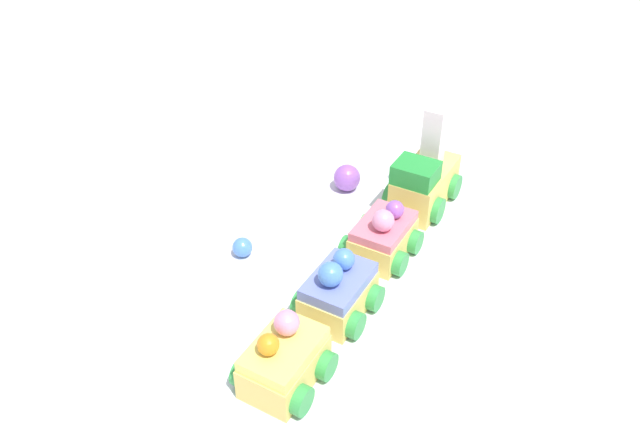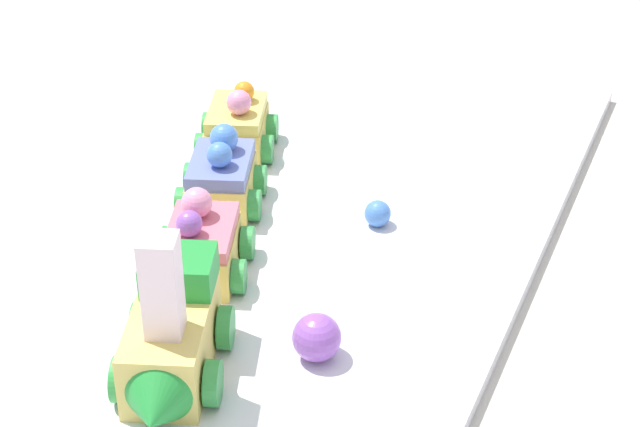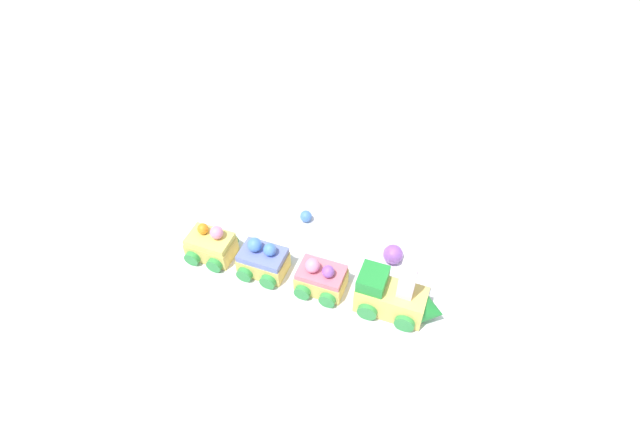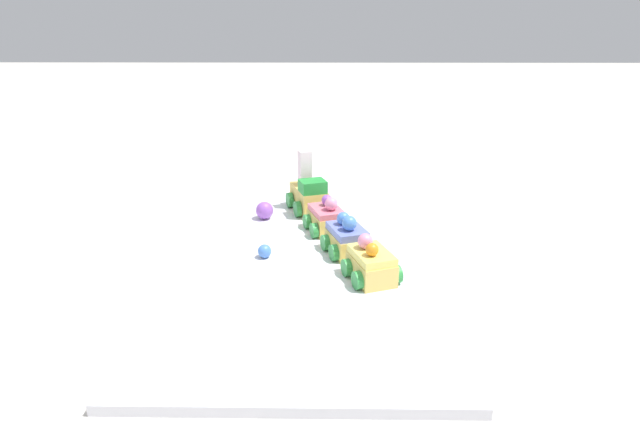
% 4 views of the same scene
% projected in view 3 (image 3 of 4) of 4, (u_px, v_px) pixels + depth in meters
% --- Properties ---
extents(ground_plane, '(10.00, 10.00, 0.00)m').
position_uv_depth(ground_plane, '(319.00, 268.00, 0.78)').
color(ground_plane, beige).
extents(display_board, '(0.77, 0.36, 0.01)m').
position_uv_depth(display_board, '(319.00, 266.00, 0.78)').
color(display_board, white).
rests_on(display_board, ground_plane).
extents(cake_train_locomotive, '(0.13, 0.09, 0.11)m').
position_uv_depth(cake_train_locomotive, '(396.00, 297.00, 0.69)').
color(cake_train_locomotive, '#EACC66').
rests_on(cake_train_locomotive, display_board).
extents(cake_car_strawberry, '(0.08, 0.08, 0.06)m').
position_uv_depth(cake_car_strawberry, '(321.00, 278.00, 0.73)').
color(cake_car_strawberry, '#EACC66').
rests_on(cake_car_strawberry, display_board).
extents(cake_car_blueberry, '(0.08, 0.08, 0.06)m').
position_uv_depth(cake_car_blueberry, '(263.00, 260.00, 0.75)').
color(cake_car_blueberry, '#EACC66').
rests_on(cake_car_blueberry, display_board).
extents(cake_car_lemon, '(0.08, 0.08, 0.06)m').
position_uv_depth(cake_car_lemon, '(211.00, 245.00, 0.77)').
color(cake_car_lemon, '#EACC66').
rests_on(cake_car_lemon, display_board).
extents(gumball_purple, '(0.03, 0.03, 0.03)m').
position_uv_depth(gumball_purple, '(393.00, 254.00, 0.76)').
color(gumball_purple, '#9956C6').
rests_on(gumball_purple, display_board).
extents(gumball_blue, '(0.02, 0.02, 0.02)m').
position_uv_depth(gumball_blue, '(306.00, 216.00, 0.83)').
color(gumball_blue, '#4C84E0').
rests_on(gumball_blue, display_board).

